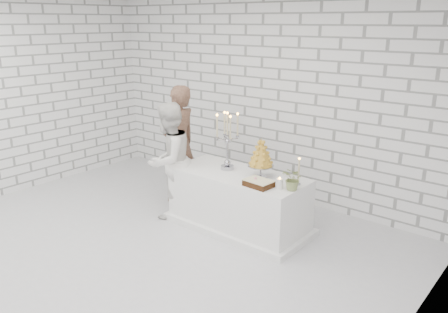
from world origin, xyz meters
TOP-DOWN VIEW (x-y plane):
  - ground at (0.00, 0.00)m, footprint 6.00×5.00m
  - wall_back at (0.00, 2.50)m, footprint 6.00×0.01m
  - wall_left at (-3.00, 0.00)m, footprint 0.01×5.00m
  - wall_right at (3.00, 0.00)m, footprint 0.01×5.00m
  - cake_table at (0.57, 1.21)m, footprint 1.80×0.80m
  - groom at (-0.72, 1.43)m, footprint 0.44×0.65m
  - bride at (-0.42, 0.92)m, footprint 0.73×0.87m
  - candelabra at (0.34, 1.26)m, footprint 0.36×0.36m
  - croquembouche at (0.87, 1.28)m, footprint 0.40×0.40m
  - chocolate_cake at (1.04, 0.99)m, footprint 0.34×0.26m
  - pillar_candle at (1.27, 1.09)m, footprint 0.09×0.09m
  - extra_taper at (1.37, 1.34)m, footprint 0.08×0.08m
  - flowers at (1.42, 1.14)m, footprint 0.28×0.26m

SIDE VIEW (x-z plane):
  - ground at x=0.00m, z-range -0.01..0.01m
  - cake_table at x=0.57m, z-range 0.00..0.75m
  - chocolate_cake at x=1.04m, z-range 0.75..0.83m
  - bride at x=-0.42m, z-range 0.00..1.60m
  - pillar_candle at x=1.27m, z-range 0.75..0.87m
  - groom at x=-0.72m, z-range 0.00..1.75m
  - flowers at x=1.42m, z-range 0.75..1.03m
  - extra_taper at x=1.37m, z-range 0.75..1.07m
  - croquembouche at x=0.87m, z-range 0.75..1.26m
  - candelabra at x=0.34m, z-range 0.75..1.52m
  - wall_back at x=0.00m, z-range 0.00..3.00m
  - wall_left at x=-3.00m, z-range 0.00..3.00m
  - wall_right at x=3.00m, z-range 0.00..3.00m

